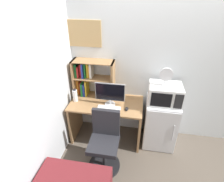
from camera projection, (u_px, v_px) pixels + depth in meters
name	position (u px, v px, depth m)	size (l,w,h in m)	color
wall_back	(196.00, 70.00, 2.74)	(6.40, 0.04, 2.60)	silver
wall_left	(9.00, 123.00, 1.66)	(0.04, 4.40, 2.60)	silver
desk	(107.00, 114.00, 3.05)	(1.19, 0.64, 0.75)	#997047
hutch_bookshelf	(88.00, 77.00, 2.98)	(0.68, 0.26, 0.64)	#997047
monitor	(110.00, 93.00, 2.78)	(0.47, 0.17, 0.38)	#B7B7BC
keyboard	(109.00, 108.00, 2.77)	(0.36, 0.13, 0.02)	silver
computer_mouse	(127.00, 109.00, 2.75)	(0.06, 0.10, 0.03)	black
water_bottle	(75.00, 95.00, 2.92)	(0.08, 0.08, 0.22)	silver
mini_fridge	(160.00, 123.00, 2.99)	(0.51, 0.52, 0.85)	silver
microwave	(165.00, 94.00, 2.71)	(0.49, 0.39, 0.29)	silver
desk_fan	(166.00, 76.00, 2.55)	(0.20, 0.11, 0.28)	silver
desk_chair	(105.00, 144.00, 2.60)	(0.48, 0.48, 0.93)	black
wall_corkboard	(83.00, 33.00, 2.73)	(0.58, 0.02, 0.40)	tan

